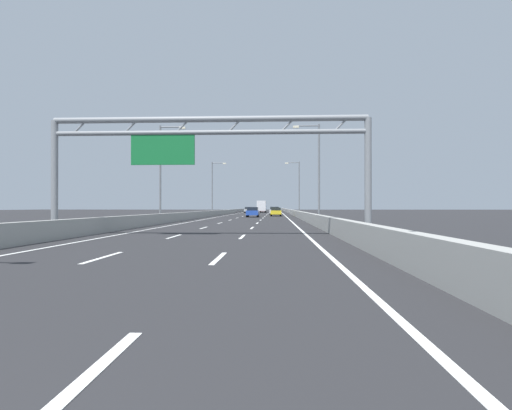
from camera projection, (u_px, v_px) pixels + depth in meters
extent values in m
plane|color=#262628|center=(261.00, 213.00, 100.11)|extent=(260.00, 260.00, 0.00)
cube|color=white|center=(103.00, 257.00, 12.79)|extent=(0.16, 3.00, 0.01)
cube|color=white|center=(174.00, 237.00, 21.78)|extent=(0.16, 3.00, 0.01)
cube|color=white|center=(204.00, 228.00, 30.77)|extent=(0.16, 3.00, 0.01)
cube|color=white|center=(220.00, 223.00, 39.76)|extent=(0.16, 3.00, 0.01)
cube|color=white|center=(230.00, 220.00, 48.75)|extent=(0.16, 3.00, 0.01)
cube|color=white|center=(237.00, 218.00, 57.74)|extent=(0.16, 3.00, 0.01)
cube|color=white|center=(242.00, 216.00, 66.73)|extent=(0.16, 3.00, 0.01)
cube|color=white|center=(246.00, 215.00, 75.72)|extent=(0.16, 3.00, 0.01)
cube|color=white|center=(249.00, 214.00, 84.71)|extent=(0.16, 3.00, 0.01)
cube|color=white|center=(252.00, 214.00, 93.70)|extent=(0.16, 3.00, 0.01)
cube|color=white|center=(254.00, 213.00, 102.69)|extent=(0.16, 3.00, 0.01)
cube|color=white|center=(256.00, 213.00, 111.68)|extent=(0.16, 3.00, 0.01)
cube|color=white|center=(257.00, 212.00, 120.67)|extent=(0.16, 3.00, 0.01)
cube|color=white|center=(258.00, 212.00, 129.66)|extent=(0.16, 3.00, 0.01)
cube|color=white|center=(260.00, 211.00, 138.65)|extent=(0.16, 3.00, 0.01)
cube|color=white|center=(261.00, 211.00, 147.64)|extent=(0.16, 3.00, 0.01)
cube|color=white|center=(261.00, 211.00, 156.63)|extent=(0.16, 3.00, 0.01)
cube|color=white|center=(78.00, 385.00, 3.63)|extent=(0.16, 3.00, 0.01)
cube|color=white|center=(219.00, 258.00, 12.62)|extent=(0.16, 3.00, 0.01)
cube|color=white|center=(242.00, 237.00, 21.61)|extent=(0.16, 3.00, 0.01)
cube|color=white|center=(252.00, 228.00, 30.60)|extent=(0.16, 3.00, 0.01)
cube|color=white|center=(257.00, 223.00, 39.59)|extent=(0.16, 3.00, 0.01)
cube|color=white|center=(261.00, 220.00, 48.58)|extent=(0.16, 3.00, 0.01)
cube|color=white|center=(263.00, 218.00, 57.57)|extent=(0.16, 3.00, 0.01)
cube|color=white|center=(265.00, 216.00, 66.56)|extent=(0.16, 3.00, 0.01)
cube|color=white|center=(266.00, 215.00, 75.55)|extent=(0.16, 3.00, 0.01)
cube|color=white|center=(267.00, 214.00, 84.54)|extent=(0.16, 3.00, 0.01)
cube|color=white|center=(268.00, 214.00, 93.53)|extent=(0.16, 3.00, 0.01)
cube|color=white|center=(268.00, 213.00, 102.52)|extent=(0.16, 3.00, 0.01)
cube|color=white|center=(269.00, 213.00, 111.51)|extent=(0.16, 3.00, 0.01)
cube|color=white|center=(270.00, 212.00, 120.50)|extent=(0.16, 3.00, 0.01)
cube|color=white|center=(270.00, 212.00, 129.49)|extent=(0.16, 3.00, 0.01)
cube|color=white|center=(270.00, 211.00, 138.48)|extent=(0.16, 3.00, 0.01)
cube|color=white|center=(271.00, 211.00, 147.47)|extent=(0.16, 3.00, 0.01)
cube|color=white|center=(271.00, 211.00, 156.46)|extent=(0.16, 3.00, 0.01)
cube|color=white|center=(234.00, 214.00, 88.37)|extent=(0.16, 176.00, 0.01)
cube|color=white|center=(284.00, 214.00, 87.87)|extent=(0.16, 176.00, 0.01)
cube|color=#9E9E99|center=(236.00, 211.00, 110.42)|extent=(0.45, 220.00, 0.95)
cube|color=#9E9E99|center=(288.00, 211.00, 109.77)|extent=(0.45, 220.00, 0.95)
cylinder|color=gray|center=(55.00, 178.00, 22.19)|extent=(0.36, 0.36, 6.20)
cylinder|color=gray|center=(368.00, 177.00, 21.41)|extent=(0.36, 0.36, 6.20)
cylinder|color=gray|center=(209.00, 119.00, 21.81)|extent=(16.66, 0.32, 0.32)
cylinder|color=gray|center=(209.00, 132.00, 21.81)|extent=(16.66, 0.26, 0.26)
cylinder|color=gray|center=(80.00, 127.00, 22.14)|extent=(0.74, 0.10, 0.74)
cylinder|color=gray|center=(131.00, 127.00, 22.01)|extent=(0.74, 0.10, 0.74)
cylinder|color=gray|center=(182.00, 126.00, 21.88)|extent=(0.74, 0.10, 0.74)
cylinder|color=gray|center=(235.00, 126.00, 21.75)|extent=(0.74, 0.10, 0.74)
cylinder|color=gray|center=(288.00, 125.00, 21.62)|extent=(0.74, 0.10, 0.74)
cylinder|color=gray|center=(341.00, 125.00, 21.49)|extent=(0.74, 0.10, 0.74)
cube|color=#146B33|center=(163.00, 150.00, 21.92)|extent=(3.40, 0.12, 1.60)
cylinder|color=slate|center=(160.00, 174.00, 40.29)|extent=(0.20, 0.20, 9.50)
cylinder|color=slate|center=(171.00, 127.00, 40.26)|extent=(2.20, 0.12, 0.12)
cube|color=#F2EAC6|center=(183.00, 128.00, 40.21)|extent=(0.56, 0.28, 0.20)
cylinder|color=slate|center=(319.00, 174.00, 39.57)|extent=(0.20, 0.20, 9.50)
cylinder|color=slate|center=(307.00, 126.00, 39.64)|extent=(2.20, 0.12, 0.12)
cube|color=#F2EAC6|center=(296.00, 127.00, 39.69)|extent=(0.56, 0.28, 0.20)
cylinder|color=slate|center=(212.00, 189.00, 73.37)|extent=(0.20, 0.20, 9.50)
cylinder|color=slate|center=(218.00, 163.00, 73.33)|extent=(2.20, 0.12, 0.12)
cube|color=#F2EAC6|center=(224.00, 164.00, 73.28)|extent=(0.56, 0.28, 0.20)
cylinder|color=slate|center=(299.00, 189.00, 72.64)|extent=(0.20, 0.20, 9.50)
cylinder|color=slate|center=(293.00, 163.00, 72.71)|extent=(2.20, 0.12, 0.12)
cube|color=#F2EAC6|center=(287.00, 163.00, 72.76)|extent=(0.56, 0.28, 0.20)
cube|color=yellow|center=(276.00, 212.00, 69.38)|extent=(1.79, 4.67, 0.64)
cube|color=black|center=(276.00, 209.00, 68.92)|extent=(1.57, 2.06, 0.48)
cylinder|color=black|center=(271.00, 214.00, 71.20)|extent=(0.22, 0.64, 0.64)
cylinder|color=black|center=(280.00, 214.00, 71.12)|extent=(0.22, 0.64, 0.64)
cylinder|color=black|center=(271.00, 214.00, 67.63)|extent=(0.22, 0.64, 0.64)
cylinder|color=black|center=(281.00, 214.00, 67.55)|extent=(0.22, 0.64, 0.64)
cube|color=red|center=(263.00, 210.00, 120.59)|extent=(1.78, 4.43, 0.62)
cube|color=black|center=(263.00, 208.00, 119.96)|extent=(1.57, 2.08, 0.50)
cylinder|color=black|center=(261.00, 211.00, 122.29)|extent=(0.22, 0.64, 0.64)
cylinder|color=black|center=(266.00, 211.00, 122.22)|extent=(0.22, 0.64, 0.64)
cylinder|color=black|center=(260.00, 211.00, 118.97)|extent=(0.22, 0.64, 0.64)
cylinder|color=black|center=(266.00, 211.00, 118.89)|extent=(0.22, 0.64, 0.64)
cube|color=#2347AD|center=(253.00, 213.00, 62.89)|extent=(1.80, 4.37, 0.69)
cube|color=black|center=(253.00, 209.00, 62.65)|extent=(1.58, 1.82, 0.52)
cylinder|color=black|center=(248.00, 215.00, 64.56)|extent=(0.22, 0.64, 0.64)
cylinder|color=black|center=(258.00, 215.00, 64.48)|extent=(0.22, 0.64, 0.64)
cylinder|color=black|center=(247.00, 215.00, 61.29)|extent=(0.22, 0.64, 0.64)
cylinder|color=black|center=(257.00, 215.00, 61.21)|extent=(0.22, 0.64, 0.64)
cube|color=#A8ADB2|center=(248.00, 210.00, 108.48)|extent=(1.90, 4.49, 0.64)
cube|color=black|center=(248.00, 208.00, 108.90)|extent=(1.67, 1.92, 0.55)
cylinder|color=black|center=(245.00, 211.00, 110.21)|extent=(0.22, 0.64, 0.64)
cylinder|color=black|center=(252.00, 211.00, 110.13)|extent=(0.22, 0.64, 0.64)
cylinder|color=black|center=(244.00, 212.00, 106.82)|extent=(0.22, 0.64, 0.64)
cylinder|color=black|center=(251.00, 212.00, 106.74)|extent=(0.22, 0.64, 0.64)
cube|color=silver|center=(275.00, 211.00, 79.45)|extent=(1.88, 4.46, 0.72)
cube|color=black|center=(275.00, 208.00, 79.89)|extent=(1.65, 1.97, 0.53)
cylinder|color=black|center=(270.00, 213.00, 81.17)|extent=(0.22, 0.64, 0.64)
cylinder|color=black|center=(279.00, 213.00, 81.09)|extent=(0.22, 0.64, 0.64)
cylinder|color=black|center=(270.00, 213.00, 77.81)|extent=(0.22, 0.64, 0.64)
cylinder|color=black|center=(279.00, 213.00, 77.73)|extent=(0.22, 0.64, 0.64)
cube|color=#194799|center=(262.00, 207.00, 114.72)|extent=(2.34, 2.16, 1.81)
cube|color=silver|center=(262.00, 206.00, 110.76)|extent=(2.34, 5.37, 2.70)
cylinder|color=black|center=(258.00, 211.00, 114.95)|extent=(0.28, 0.96, 0.96)
cylinder|color=black|center=(266.00, 211.00, 114.85)|extent=(0.28, 0.96, 0.96)
cylinder|color=black|center=(258.00, 211.00, 109.53)|extent=(0.28, 0.96, 0.96)
cylinder|color=black|center=(265.00, 211.00, 109.43)|extent=(0.28, 0.96, 0.96)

